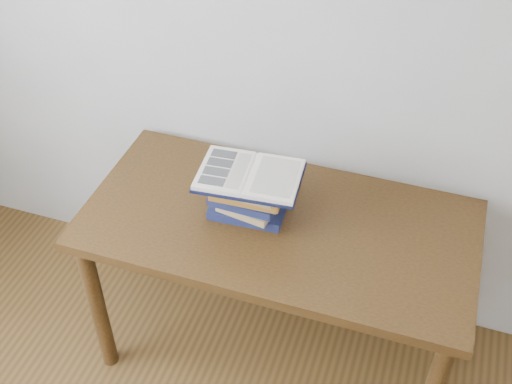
% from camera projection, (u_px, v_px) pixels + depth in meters
% --- Properties ---
extents(desk, '(1.33, 0.67, 0.71)m').
position_uv_depth(desk, '(278.00, 241.00, 2.23)').
color(desk, '#493112').
rests_on(desk, ground).
extents(book_stack, '(0.26, 0.20, 0.18)m').
position_uv_depth(book_stack, '(248.00, 194.00, 2.13)').
color(book_stack, '#162043').
rests_on(book_stack, desk).
extents(open_book, '(0.35, 0.26, 0.03)m').
position_uv_depth(open_book, '(250.00, 175.00, 2.04)').
color(open_book, black).
rests_on(open_book, book_stack).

